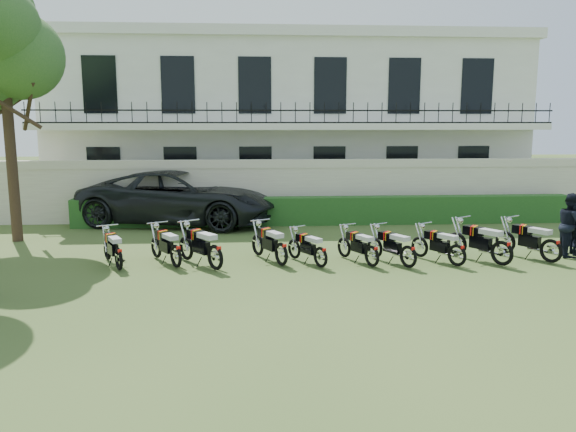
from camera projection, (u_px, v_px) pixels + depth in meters
name	position (u px, v px, depth m)	size (l,w,h in m)	color
ground	(325.00, 279.00, 13.22)	(100.00, 100.00, 0.00)	#344C1E
perimeter_wall	(297.00, 190.00, 20.90)	(30.00, 0.35, 2.30)	beige
hedge	(326.00, 211.00, 20.29)	(18.00, 0.60, 1.00)	#1C4A1A
building	(286.00, 121.00, 26.34)	(20.40, 9.60, 7.40)	white
tree_west_near	(4.00, 46.00, 16.56)	(3.40, 3.20, 7.90)	#473323
motorcycle_0	(118.00, 253.00, 13.90)	(0.91, 1.65, 0.98)	black
motorcycle_1	(176.00, 251.00, 14.13)	(1.05, 1.64, 1.01)	black
motorcycle_2	(215.00, 251.00, 13.88)	(1.30, 1.68, 1.11)	black
motorcycle_3	(281.00, 248.00, 14.33)	(0.97, 1.73, 1.03)	black
motorcycle_4	(321.00, 252.00, 14.16)	(0.94, 1.48, 0.92)	black
motorcycle_5	(372.00, 251.00, 14.23)	(0.89, 1.59, 0.95)	black
motorcycle_6	(409.00, 251.00, 14.13)	(0.98, 1.60, 0.98)	black
motorcycle_7	(457.00, 250.00, 14.28)	(1.03, 1.56, 0.98)	black
motorcycle_8	(502.00, 247.00, 14.32)	(1.18, 1.77, 1.11)	black
motorcycle_9	(552.00, 245.00, 14.62)	(1.10, 1.74, 1.08)	black
suv	(180.00, 197.00, 20.34)	(3.23, 7.00, 1.95)	black
officer_4	(571.00, 225.00, 15.36)	(0.86, 0.67, 1.76)	black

